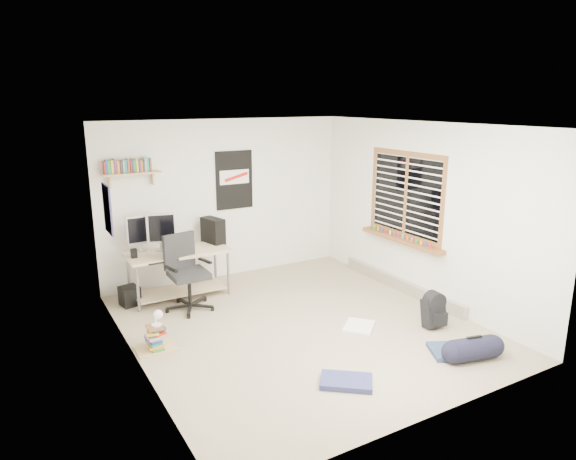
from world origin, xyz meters
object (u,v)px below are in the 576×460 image
office_chair (189,275)px  backpack (433,312)px  duffel_bag (473,348)px  book_stack (155,337)px  desk (179,273)px

office_chair → backpack: 3.22m
duffel_bag → book_stack: duffel_bag is taller
office_chair → book_stack: 1.22m
backpack → book_stack: size_ratio=0.90×
backpack → desk: bearing=139.1°
desk → book_stack: 1.61m
office_chair → backpack: size_ratio=2.90×
book_stack → office_chair: bearing=51.0°
desk → book_stack: size_ratio=3.58×
desk → book_stack: bearing=-117.2°
desk → book_stack: (-0.76, -1.41, -0.21)m
office_chair → desk: bearing=75.0°
office_chair → backpack: office_chair is taller
duffel_bag → backpack: bearing=87.6°
desk → duffel_bag: 4.05m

